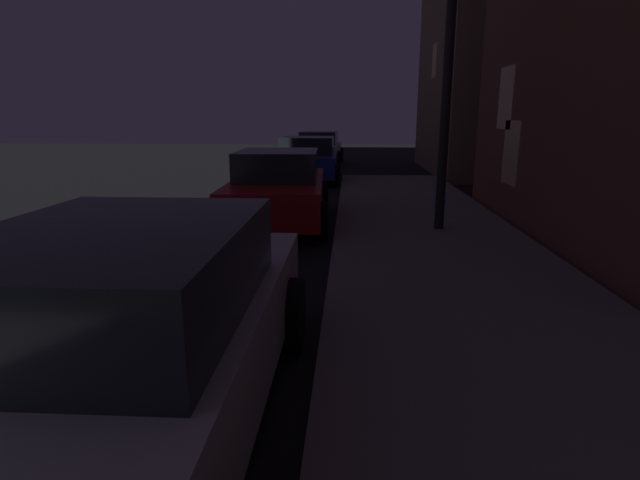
{
  "coord_description": "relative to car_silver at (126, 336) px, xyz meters",
  "views": [
    {
      "loc": [
        4.25,
        1.1,
        2.06
      ],
      "look_at": [
        4.08,
        3.88,
        1.36
      ],
      "focal_mm": 27.81,
      "sensor_mm": 36.0,
      "label": 1
    }
  ],
  "objects": [
    {
      "name": "street_lamp",
      "position": [
        2.97,
        5.82,
        2.74
      ],
      "size": [
        0.44,
        0.44,
        4.92
      ],
      "color": "black",
      "rests_on": "sidewalk"
    },
    {
      "name": "car_red",
      "position": [
        -0.0,
        6.79,
        -0.01
      ],
      "size": [
        2.09,
        4.16,
        1.43
      ],
      "color": "maroon",
      "rests_on": "ground"
    },
    {
      "name": "car_silver",
      "position": [
        0.0,
        0.0,
        0.0
      ],
      "size": [
        2.0,
        4.29,
        1.43
      ],
      "color": "#B7B7BF",
      "rests_on": "ground"
    },
    {
      "name": "car_white",
      "position": [
        -0.0,
        19.85,
        0.01
      ],
      "size": [
        2.14,
        4.21,
        1.43
      ],
      "color": "silver",
      "rests_on": "ground"
    },
    {
      "name": "building_far",
      "position": [
        8.33,
        16.97,
        5.45
      ],
      "size": [
        7.77,
        8.11,
        12.31
      ],
      "color": "#8C7259",
      "rests_on": "ground"
    },
    {
      "name": "car_blue",
      "position": [
        0.0,
        13.63,
        -0.0
      ],
      "size": [
        2.16,
        4.03,
        1.43
      ],
      "color": "navy",
      "rests_on": "ground"
    }
  ]
}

